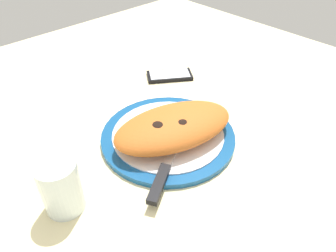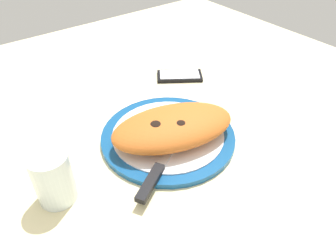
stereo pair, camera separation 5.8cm
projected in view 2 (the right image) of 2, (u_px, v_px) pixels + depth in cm
name	position (u px, v px, depth cm)	size (l,w,h in cm)	color
ground_plane	(168.00, 143.00, 73.63)	(150.00, 150.00, 3.00)	beige
plate	(168.00, 136.00, 72.24)	(30.02, 30.02, 1.55)	navy
calzone	(171.00, 128.00, 68.52)	(30.02, 21.55, 5.85)	#C16023
fork	(146.00, 124.00, 73.98)	(17.61, 4.72, 0.40)	silver
knife	(158.00, 171.00, 62.04)	(21.12, 13.66, 1.20)	silver
smartphone	(180.00, 76.00, 93.79)	(14.22, 12.49, 1.16)	black
water_glass	(54.00, 180.00, 56.81)	(7.07, 7.07, 10.39)	silver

